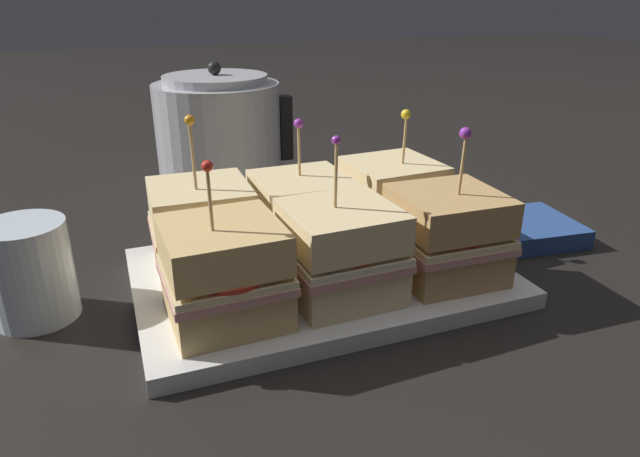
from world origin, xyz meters
TOP-DOWN VIEW (x-y plane):
  - ground_plane at (0.00, 0.00)m, footprint 6.00×6.00m
  - serving_platter at (0.00, 0.00)m, footprint 0.39×0.26m
  - sandwich_front_left at (-0.12, -0.06)m, footprint 0.11×0.11m
  - sandwich_front_center at (0.00, -0.06)m, footprint 0.11×0.11m
  - sandwich_front_right at (0.12, -0.06)m, footprint 0.11×0.11m
  - sandwich_back_left at (-0.12, 0.06)m, footprint 0.11×0.11m
  - sandwich_back_center at (0.00, 0.06)m, footprint 0.11×0.11m
  - sandwich_back_right at (0.12, 0.06)m, footprint 0.11×0.11m
  - kettle_steel at (-0.03, 0.35)m, footprint 0.21×0.19m
  - drinking_glass at (-0.29, 0.04)m, footprint 0.08×0.08m
  - napkin_stack at (0.30, 0.02)m, footprint 0.12×0.12m

SIDE VIEW (x-z plane):
  - ground_plane at x=0.00m, z-range 0.00..0.00m
  - serving_platter at x=0.00m, z-range 0.00..0.02m
  - napkin_stack at x=0.30m, z-range 0.00..0.02m
  - drinking_glass at x=-0.29m, z-range 0.00..0.10m
  - sandwich_back_center at x=0.00m, z-range -0.01..0.14m
  - sandwich_front_center at x=0.00m, z-range -0.02..0.15m
  - sandwich_front_left at x=-0.12m, z-range -0.01..0.14m
  - sandwich_front_right at x=0.12m, z-range -0.02..0.15m
  - sandwich_back_left at x=-0.12m, z-range -0.02..0.15m
  - sandwich_back_right at x=0.12m, z-range -0.01..0.14m
  - kettle_steel at x=-0.03m, z-range -0.01..0.19m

